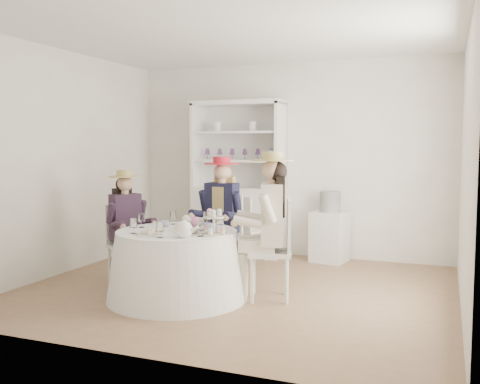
% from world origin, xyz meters
% --- Properties ---
extents(ground, '(4.50, 4.50, 0.00)m').
position_xyz_m(ground, '(0.00, 0.00, 0.00)').
color(ground, brown).
rests_on(ground, ground).
extents(ceiling, '(4.50, 4.50, 0.00)m').
position_xyz_m(ceiling, '(0.00, 0.00, 2.70)').
color(ceiling, white).
rests_on(ceiling, wall_back).
extents(wall_back, '(4.50, 0.00, 4.50)m').
position_xyz_m(wall_back, '(0.00, 2.00, 1.35)').
color(wall_back, silver).
rests_on(wall_back, ground).
extents(wall_front, '(4.50, 0.00, 4.50)m').
position_xyz_m(wall_front, '(0.00, -2.00, 1.35)').
color(wall_front, silver).
rests_on(wall_front, ground).
extents(wall_left, '(0.00, 4.50, 4.50)m').
position_xyz_m(wall_left, '(-2.25, 0.00, 1.35)').
color(wall_left, silver).
rests_on(wall_left, ground).
extents(wall_right, '(0.00, 4.50, 4.50)m').
position_xyz_m(wall_right, '(2.25, 0.00, 1.35)').
color(wall_right, silver).
rests_on(wall_right, ground).
extents(tea_table, '(1.42, 1.42, 0.70)m').
position_xyz_m(tea_table, '(-0.44, -0.54, 0.35)').
color(tea_table, white).
rests_on(tea_table, ground).
extents(hutch, '(1.44, 0.89, 2.17)m').
position_xyz_m(hutch, '(-0.66, 1.77, 0.77)').
color(hutch, silver).
rests_on(hutch, ground).
extents(side_table, '(0.50, 0.50, 0.67)m').
position_xyz_m(side_table, '(0.65, 1.75, 0.34)').
color(side_table, silver).
rests_on(side_table, ground).
extents(hatbox, '(0.28, 0.28, 0.28)m').
position_xyz_m(hatbox, '(0.65, 1.75, 0.81)').
color(hatbox, black).
rests_on(hatbox, side_table).
extents(guest_left, '(0.54, 0.50, 1.28)m').
position_xyz_m(guest_left, '(-1.28, -0.15, 0.72)').
color(guest_left, silver).
rests_on(guest_left, ground).
extents(guest_mid, '(0.52, 0.54, 1.42)m').
position_xyz_m(guest_mid, '(-0.35, 0.39, 0.81)').
color(guest_mid, silver).
rests_on(guest_mid, ground).
extents(guest_right, '(0.61, 0.56, 1.49)m').
position_xyz_m(guest_right, '(0.44, -0.22, 0.84)').
color(guest_right, silver).
rests_on(guest_right, ground).
extents(spare_chair, '(0.48, 0.48, 0.88)m').
position_xyz_m(spare_chair, '(-0.39, 1.37, 0.47)').
color(spare_chair, silver).
rests_on(spare_chair, ground).
extents(teacup_a, '(0.10, 0.10, 0.07)m').
position_xyz_m(teacup_a, '(-0.65, -0.39, 0.73)').
color(teacup_a, white).
rests_on(teacup_a, tea_table).
extents(teacup_b, '(0.09, 0.09, 0.07)m').
position_xyz_m(teacup_b, '(-0.37, -0.29, 0.73)').
color(teacup_b, white).
rests_on(teacup_b, tea_table).
extents(teacup_c, '(0.11, 0.11, 0.07)m').
position_xyz_m(teacup_c, '(-0.15, -0.44, 0.73)').
color(teacup_c, white).
rests_on(teacup_c, tea_table).
extents(flower_bowl, '(0.25, 0.25, 0.06)m').
position_xyz_m(flower_bowl, '(-0.24, -0.63, 0.73)').
color(flower_bowl, white).
rests_on(flower_bowl, tea_table).
extents(flower_arrangement, '(0.20, 0.20, 0.08)m').
position_xyz_m(flower_arrangement, '(-0.25, -0.59, 0.79)').
color(flower_arrangement, pink).
rests_on(flower_arrangement, tea_table).
extents(table_teapot, '(0.23, 0.17, 0.18)m').
position_xyz_m(table_teapot, '(-0.18, -0.89, 0.77)').
color(table_teapot, white).
rests_on(table_teapot, tea_table).
extents(sandwich_plate, '(0.26, 0.26, 0.06)m').
position_xyz_m(sandwich_plate, '(-0.54, -0.89, 0.71)').
color(sandwich_plate, white).
rests_on(sandwich_plate, tea_table).
extents(cupcake_stand, '(0.26, 0.26, 0.24)m').
position_xyz_m(cupcake_stand, '(0.03, -0.66, 0.79)').
color(cupcake_stand, white).
rests_on(cupcake_stand, tea_table).
extents(stemware_set, '(0.93, 0.93, 0.15)m').
position_xyz_m(stemware_set, '(-0.44, -0.54, 0.77)').
color(stemware_set, white).
rests_on(stemware_set, tea_table).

